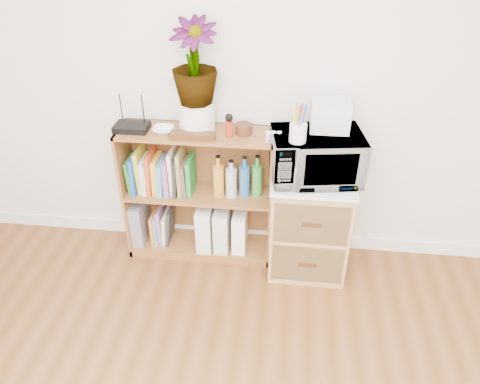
# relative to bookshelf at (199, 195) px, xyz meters

# --- Properties ---
(skirting_board) EXTENTS (4.00, 0.02, 0.10)m
(skirting_board) POSITION_rel_bookshelf_xyz_m (0.35, 0.14, -0.42)
(skirting_board) COLOR white
(skirting_board) RESTS_ON ground
(bookshelf) EXTENTS (1.00, 0.30, 0.95)m
(bookshelf) POSITION_rel_bookshelf_xyz_m (0.00, 0.00, 0.00)
(bookshelf) COLOR brown
(bookshelf) RESTS_ON ground
(wicker_unit) EXTENTS (0.50, 0.45, 0.70)m
(wicker_unit) POSITION_rel_bookshelf_xyz_m (0.75, -0.08, -0.12)
(wicker_unit) COLOR #9E7542
(wicker_unit) RESTS_ON ground
(microwave) EXTENTS (0.59, 0.44, 0.30)m
(microwave) POSITION_rel_bookshelf_xyz_m (0.75, -0.08, 0.39)
(microwave) COLOR silver
(microwave) RESTS_ON wicker_unit
(pen_cup) EXTENTS (0.10, 0.10, 0.11)m
(pen_cup) POSITION_rel_bookshelf_xyz_m (0.63, -0.19, 0.59)
(pen_cup) COLOR white
(pen_cup) RESTS_ON microwave
(small_appliance) EXTENTS (0.23, 0.19, 0.18)m
(small_appliance) POSITION_rel_bookshelf_xyz_m (0.81, -0.00, 0.63)
(small_appliance) COLOR silver
(small_appliance) RESTS_ON microwave
(router) EXTENTS (0.21, 0.14, 0.04)m
(router) POSITION_rel_bookshelf_xyz_m (-0.40, -0.02, 0.49)
(router) COLOR black
(router) RESTS_ON bookshelf
(white_bowl) EXTENTS (0.13, 0.13, 0.03)m
(white_bowl) POSITION_rel_bookshelf_xyz_m (-0.20, -0.03, 0.49)
(white_bowl) COLOR white
(white_bowl) RESTS_ON bookshelf
(plant_pot) EXTENTS (0.22, 0.22, 0.19)m
(plant_pot) POSITION_rel_bookshelf_xyz_m (0.01, 0.02, 0.57)
(plant_pot) COLOR white
(plant_pot) RESTS_ON bookshelf
(potted_plant) EXTENTS (0.28, 0.28, 0.49)m
(potted_plant) POSITION_rel_bookshelf_xyz_m (0.01, 0.02, 0.91)
(potted_plant) COLOR #307832
(potted_plant) RESTS_ON plant_pot
(trinket_box) EXTENTS (0.27, 0.07, 0.04)m
(trinket_box) POSITION_rel_bookshelf_xyz_m (0.01, -0.10, 0.50)
(trinket_box) COLOR #3C1E10
(trinket_box) RESTS_ON bookshelf
(kokeshi_doll) EXTENTS (0.05, 0.05, 0.10)m
(kokeshi_doll) POSITION_rel_bookshelf_xyz_m (0.22, -0.04, 0.53)
(kokeshi_doll) COLOR maroon
(kokeshi_doll) RESTS_ON bookshelf
(wooden_bowl) EXTENTS (0.11, 0.11, 0.06)m
(wooden_bowl) POSITION_rel_bookshelf_xyz_m (0.30, 0.01, 0.51)
(wooden_bowl) COLOR #3B1D10
(wooden_bowl) RESTS_ON bookshelf
(paint_jars) EXTENTS (0.10, 0.04, 0.05)m
(paint_jars) POSITION_rel_bookshelf_xyz_m (0.49, -0.09, 0.50)
(paint_jars) COLOR pink
(paint_jars) RESTS_ON bookshelf
(file_box) EXTENTS (0.09, 0.25, 0.31)m
(file_box) POSITION_rel_bookshelf_xyz_m (-0.45, 0.00, -0.25)
(file_box) COLOR slate
(file_box) RESTS_ON bookshelf
(magazine_holder_left) EXTENTS (0.10, 0.26, 0.33)m
(magazine_holder_left) POSITION_rel_bookshelf_xyz_m (0.04, -0.01, -0.24)
(magazine_holder_left) COLOR silver
(magazine_holder_left) RESTS_ON bookshelf
(magazine_holder_mid) EXTENTS (0.10, 0.25, 0.32)m
(magazine_holder_mid) POSITION_rel_bookshelf_xyz_m (0.16, -0.01, -0.25)
(magazine_holder_mid) COLOR silver
(magazine_holder_mid) RESTS_ON bookshelf
(magazine_holder_right) EXTENTS (0.09, 0.23, 0.29)m
(magazine_holder_right) POSITION_rel_bookshelf_xyz_m (0.28, -0.01, -0.26)
(magazine_holder_right) COLOR white
(magazine_holder_right) RESTS_ON bookshelf
(cookbooks) EXTENTS (0.43, 0.20, 0.31)m
(cookbooks) POSITION_rel_bookshelf_xyz_m (-0.25, 0.00, 0.16)
(cookbooks) COLOR #1D6F24
(cookbooks) RESTS_ON bookshelf
(liquor_bottles) EXTENTS (0.48, 0.07, 0.30)m
(liquor_bottles) POSITION_rel_bookshelf_xyz_m (0.35, 0.00, 0.17)
(liquor_bottles) COLOR #C58424
(liquor_bottles) RESTS_ON bookshelf
(lower_books) EXTENTS (0.15, 0.19, 0.29)m
(lower_books) POSITION_rel_bookshelf_xyz_m (-0.28, 0.00, -0.28)
(lower_books) COLOR orange
(lower_books) RESTS_ON bookshelf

